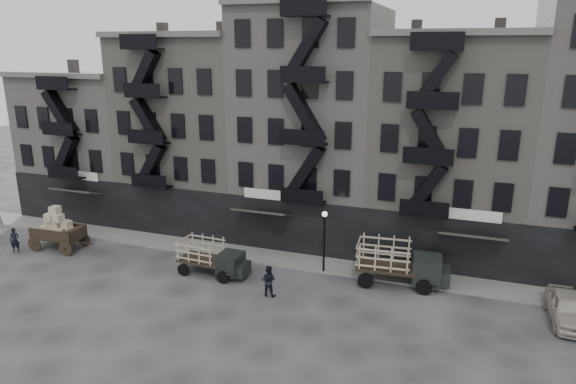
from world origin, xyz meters
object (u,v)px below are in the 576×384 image
(wagon, at_px, (56,225))
(pedestrian_mid, at_px, (268,281))
(stake_truck_east, at_px, (400,260))
(pedestrian_west, at_px, (15,240))
(car_east, at_px, (568,308))
(stake_truck_west, at_px, (212,255))

(wagon, relative_size, pedestrian_mid, 2.01)
(stake_truck_east, distance_m, pedestrian_west, 27.21)
(stake_truck_east, xyz_separation_m, pedestrian_mid, (-7.15, -4.13, -0.65))
(wagon, height_order, pedestrian_west, wagon)
(car_east, bearing_deg, stake_truck_east, 167.85)
(wagon, height_order, car_east, wagon)
(pedestrian_mid, bearing_deg, stake_truck_east, -149.81)
(stake_truck_east, bearing_deg, wagon, -178.88)
(stake_truck_west, xyz_separation_m, car_east, (20.95, 1.08, -0.56))
(stake_truck_west, height_order, stake_truck_east, stake_truck_east)
(wagon, xyz_separation_m, stake_truck_west, (12.75, -0.17, -0.50))
(car_east, height_order, pedestrian_mid, pedestrian_mid)
(stake_truck_east, height_order, pedestrian_west, stake_truck_east)
(wagon, distance_m, stake_truck_east, 24.57)
(stake_truck_west, distance_m, pedestrian_west, 15.26)
(car_east, relative_size, pedestrian_west, 2.53)
(wagon, bearing_deg, stake_truck_west, -2.30)
(car_east, xyz_separation_m, pedestrian_west, (-36.14, -2.47, 0.12))
(stake_truck_east, relative_size, pedestrian_west, 3.17)
(stake_truck_west, distance_m, car_east, 20.98)
(pedestrian_west, bearing_deg, stake_truck_west, -25.41)
(car_east, bearing_deg, pedestrian_west, -178.80)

